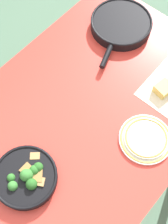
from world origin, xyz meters
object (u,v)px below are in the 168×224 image
object	(u,v)px
skillet_broccoli	(25,177)
wooden_spoon	(129,3)
dinner_plate_stack	(146,139)
cheese_block	(163,89)
skillet_eggs	(121,24)

from	to	relation	value
skillet_broccoli	wooden_spoon	xyz separation A→B (m)	(-0.97, -0.25, -0.02)
dinner_plate_stack	wooden_spoon	bearing A→B (deg)	-137.19
skillet_broccoli	wooden_spoon	world-z (taller)	skillet_broccoli
skillet_broccoli	dinner_plate_stack	bearing A→B (deg)	-170.68
wooden_spoon	cheese_block	size ratio (longest dim) A/B	4.88
skillet_broccoli	dinner_plate_stack	distance (m)	0.49
skillet_eggs	wooden_spoon	bearing A→B (deg)	-176.31
cheese_block	dinner_plate_stack	world-z (taller)	cheese_block
cheese_block	skillet_broccoli	bearing A→B (deg)	-14.40
wooden_spoon	cheese_block	bearing A→B (deg)	42.74
skillet_eggs	wooden_spoon	distance (m)	0.16
skillet_broccoli	dinner_plate_stack	world-z (taller)	skillet_broccoli
skillet_eggs	dinner_plate_stack	world-z (taller)	skillet_eggs
skillet_eggs	cheese_block	bearing A→B (deg)	46.72
skillet_broccoli	wooden_spoon	size ratio (longest dim) A/B	0.87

